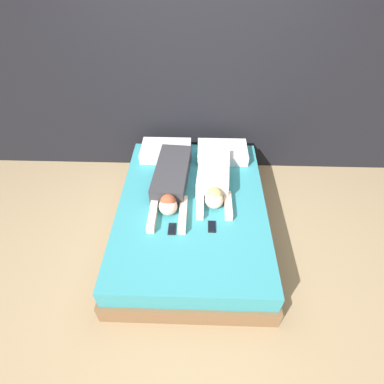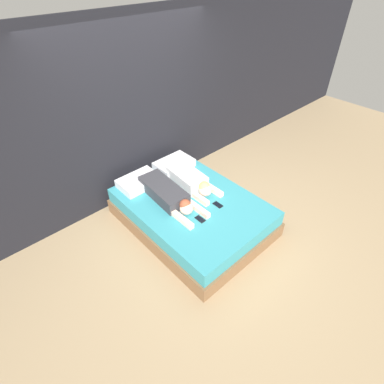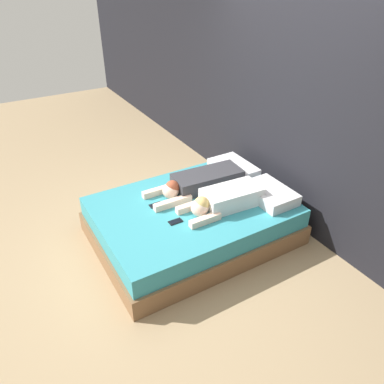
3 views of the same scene
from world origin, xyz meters
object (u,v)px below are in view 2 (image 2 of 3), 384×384
(pillow_head_right, at_px, (174,164))
(cell_phone_left, at_px, (200,219))
(cell_phone_right, at_px, (218,205))
(person_right, at_px, (191,180))
(pillow_head_left, at_px, (139,182))
(bed, at_px, (192,212))
(person_left, at_px, (168,195))

(pillow_head_right, relative_size, cell_phone_left, 4.21)
(cell_phone_left, height_order, cell_phone_right, same)
(person_right, xyz_separation_m, cell_phone_right, (-0.02, -0.56, -0.09))
(pillow_head_left, distance_m, cell_phone_right, 1.20)
(pillow_head_left, relative_size, cell_phone_right, 4.21)
(bed, bearing_deg, pillow_head_left, 113.03)
(person_left, relative_size, cell_phone_right, 8.38)
(pillow_head_right, height_order, cell_phone_right, pillow_head_right)
(bed, xyz_separation_m, pillow_head_right, (0.33, 0.77, 0.28))
(pillow_head_left, xyz_separation_m, cell_phone_left, (0.16, -1.12, -0.06))
(pillow_head_left, bearing_deg, pillow_head_right, 0.00)
(bed, distance_m, cell_phone_right, 0.42)
(pillow_head_left, bearing_deg, cell_phone_right, -64.15)
(pillow_head_left, height_order, person_left, person_left)
(bed, height_order, pillow_head_right, pillow_head_right)
(bed, height_order, cell_phone_left, cell_phone_left)
(bed, height_order, cell_phone_right, cell_phone_right)
(person_right, bearing_deg, cell_phone_left, -123.08)
(cell_phone_right, bearing_deg, bed, 122.44)
(pillow_head_left, bearing_deg, person_left, -78.87)
(person_left, bearing_deg, bed, -46.09)
(person_left, height_order, person_right, person_right)
(cell_phone_right, bearing_deg, person_right, 87.60)
(pillow_head_left, height_order, cell_phone_left, pillow_head_left)
(person_left, relative_size, cell_phone_left, 8.38)
(bed, distance_m, person_right, 0.46)
(person_left, distance_m, cell_phone_left, 0.58)
(pillow_head_right, relative_size, cell_phone_right, 4.21)
(pillow_head_right, relative_size, person_left, 0.50)
(cell_phone_right, bearing_deg, pillow_head_right, 82.81)
(bed, relative_size, person_left, 1.80)
(bed, xyz_separation_m, cell_phone_left, (-0.17, -0.34, 0.22))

